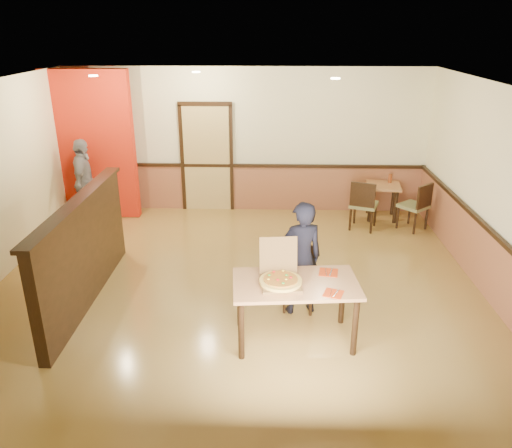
{
  "coord_description": "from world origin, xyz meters",
  "views": [
    {
      "loc": [
        0.46,
        -6.13,
        3.52
      ],
      "look_at": [
        0.28,
        0.0,
        1.06
      ],
      "focal_mm": 35.0,
      "sensor_mm": 36.0,
      "label": 1
    }
  ],
  "objects_px": {
    "diner": "(301,258)",
    "side_chair_right": "(417,205)",
    "main_table": "(295,291)",
    "diner_chair": "(300,275)",
    "pizza_box": "(280,278)",
    "side_chair_left": "(363,203)",
    "condiment": "(390,178)",
    "side_table": "(383,193)",
    "passerby": "(84,182)"
  },
  "relations": [
    {
      "from": "passerby",
      "to": "main_table",
      "type": "bearing_deg",
      "value": -143.22
    },
    {
      "from": "pizza_box",
      "to": "side_chair_left",
      "type": "bearing_deg",
      "value": 60.25
    },
    {
      "from": "diner_chair",
      "to": "side_chair_right",
      "type": "height_order",
      "value": "side_chair_right"
    },
    {
      "from": "side_chair_left",
      "to": "diner",
      "type": "distance_m",
      "value": 3.14
    },
    {
      "from": "pizza_box",
      "to": "diner_chair",
      "type": "bearing_deg",
      "value": 65.14
    },
    {
      "from": "side_chair_left",
      "to": "side_chair_right",
      "type": "bearing_deg",
      "value": -158.9
    },
    {
      "from": "diner",
      "to": "pizza_box",
      "type": "bearing_deg",
      "value": 51.37
    },
    {
      "from": "diner_chair",
      "to": "side_chair_right",
      "type": "relative_size",
      "value": 0.93
    },
    {
      "from": "main_table",
      "to": "side_chair_left",
      "type": "distance_m",
      "value": 3.76
    },
    {
      "from": "diner",
      "to": "passerby",
      "type": "height_order",
      "value": "passerby"
    },
    {
      "from": "diner",
      "to": "side_chair_right",
      "type": "bearing_deg",
      "value": -144.26
    },
    {
      "from": "side_chair_right",
      "to": "diner",
      "type": "height_order",
      "value": "diner"
    },
    {
      "from": "side_table",
      "to": "diner",
      "type": "height_order",
      "value": "diner"
    },
    {
      "from": "main_table",
      "to": "diner",
      "type": "bearing_deg",
      "value": 76.74
    },
    {
      "from": "side_chair_left",
      "to": "diner_chair",
      "type": "bearing_deg",
      "value": 84.88
    },
    {
      "from": "diner_chair",
      "to": "side_table",
      "type": "relative_size",
      "value": 1.19
    },
    {
      "from": "side_chair_right",
      "to": "passerby",
      "type": "bearing_deg",
      "value": -42.58
    },
    {
      "from": "main_table",
      "to": "diner",
      "type": "height_order",
      "value": "diner"
    },
    {
      "from": "main_table",
      "to": "side_chair_left",
      "type": "bearing_deg",
      "value": 63.62
    },
    {
      "from": "side_chair_right",
      "to": "passerby",
      "type": "relative_size",
      "value": 0.56
    },
    {
      "from": "side_table",
      "to": "diner_chair",
      "type": "bearing_deg",
      "value": -117.86
    },
    {
      "from": "main_table",
      "to": "side_chair_left",
      "type": "relative_size",
      "value": 1.61
    },
    {
      "from": "side_chair_left",
      "to": "pizza_box",
      "type": "bearing_deg",
      "value": 86.27
    },
    {
      "from": "main_table",
      "to": "side_table",
      "type": "relative_size",
      "value": 2.13
    },
    {
      "from": "side_chair_right",
      "to": "diner",
      "type": "bearing_deg",
      "value": 10.81
    },
    {
      "from": "side_chair_left",
      "to": "condiment",
      "type": "bearing_deg",
      "value": -108.95
    },
    {
      "from": "side_table",
      "to": "side_chair_right",
      "type": "bearing_deg",
      "value": -50.56
    },
    {
      "from": "side_chair_right",
      "to": "pizza_box",
      "type": "distance_m",
      "value": 4.35
    },
    {
      "from": "side_table",
      "to": "pizza_box",
      "type": "xyz_separation_m",
      "value": [
        -2.03,
        -4.13,
        0.32
      ]
    },
    {
      "from": "pizza_box",
      "to": "passerby",
      "type": "bearing_deg",
      "value": 128.2
    },
    {
      "from": "pizza_box",
      "to": "main_table",
      "type": "bearing_deg",
      "value": -0.4
    },
    {
      "from": "side_chair_right",
      "to": "passerby",
      "type": "distance_m",
      "value": 6.11
    },
    {
      "from": "passerby",
      "to": "side_chair_left",
      "type": "bearing_deg",
      "value": -100.8
    },
    {
      "from": "main_table",
      "to": "passerby",
      "type": "distance_m",
      "value": 5.25
    },
    {
      "from": "diner_chair",
      "to": "diner",
      "type": "distance_m",
      "value": 0.34
    },
    {
      "from": "diner_chair",
      "to": "pizza_box",
      "type": "height_order",
      "value": "pizza_box"
    },
    {
      "from": "side_chair_right",
      "to": "side_table",
      "type": "bearing_deg",
      "value": -91.56
    },
    {
      "from": "diner",
      "to": "condiment",
      "type": "bearing_deg",
      "value": -133.9
    },
    {
      "from": "side_table",
      "to": "pizza_box",
      "type": "relative_size",
      "value": 1.25
    },
    {
      "from": "passerby",
      "to": "pizza_box",
      "type": "xyz_separation_m",
      "value": [
        3.57,
        -3.7,
        0.03
      ]
    },
    {
      "from": "side_chair_left",
      "to": "side_chair_right",
      "type": "height_order",
      "value": "side_chair_left"
    },
    {
      "from": "side_chair_right",
      "to": "pizza_box",
      "type": "relative_size",
      "value": 1.59
    },
    {
      "from": "main_table",
      "to": "pizza_box",
      "type": "distance_m",
      "value": 0.25
    },
    {
      "from": "main_table",
      "to": "condiment",
      "type": "distance_m",
      "value": 4.71
    },
    {
      "from": "diner_chair",
      "to": "passerby",
      "type": "height_order",
      "value": "passerby"
    },
    {
      "from": "side_table",
      "to": "condiment",
      "type": "height_order",
      "value": "condiment"
    },
    {
      "from": "passerby",
      "to": "pizza_box",
      "type": "bearing_deg",
      "value": -144.76
    },
    {
      "from": "side_table",
      "to": "passerby",
      "type": "relative_size",
      "value": 0.44
    },
    {
      "from": "diner",
      "to": "diner_chair",
      "type": "bearing_deg",
      "value": -107.01
    },
    {
      "from": "side_chair_left",
      "to": "condiment",
      "type": "height_order",
      "value": "side_chair_left"
    }
  ]
}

